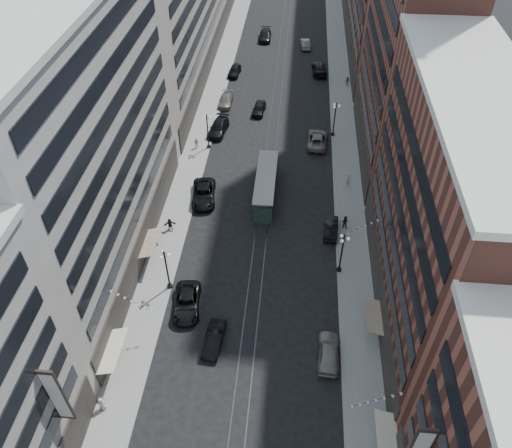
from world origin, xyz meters
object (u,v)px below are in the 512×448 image
(lamppost_sw_mid, at_px, (208,130))
(streetcar, at_px, (266,186))
(car_7, at_px, (204,194))
(car_2, at_px, (187,303))
(pedestrian_6, at_px, (197,143))
(car_12, at_px, (319,68))
(car_9, at_px, (234,71))
(car_13, at_px, (259,108))
(pedestrian_8, at_px, (347,180))
(car_5, at_px, (214,339))
(pedestrian_2, at_px, (155,240))
(car_11, at_px, (317,139))
(pedestrian_7, at_px, (345,222))
(pedestrian_4, at_px, (378,414))
(pedestrian_1, at_px, (102,404))
(car_extra_1, at_px, (218,128))
(car_14, at_px, (305,44))
(car_extra_0, at_px, (265,35))
(car_4, at_px, (329,352))
(pedestrian_5, at_px, (170,224))
(lamppost_sw_far, at_px, (167,268))
(lamppost_se_far, at_px, (342,252))
(lamppost_se_mid, at_px, (335,118))
(car_8, at_px, (226,100))
(car_10, at_px, (331,228))
(pedestrian_9, at_px, (347,81))

(lamppost_sw_mid, relative_size, streetcar, 0.48)
(car_7, bearing_deg, car_2, -93.18)
(lamppost_sw_mid, xyz_separation_m, pedestrian_6, (-1.77, -0.19, -2.16))
(car_12, bearing_deg, car_9, 3.69)
(car_13, distance_m, pedestrian_8, 22.60)
(pedestrian_8, bearing_deg, car_5, 34.83)
(car_13, distance_m, pedestrian_6, 13.84)
(pedestrian_2, relative_size, car_11, 0.30)
(car_5, distance_m, pedestrian_7, 22.33)
(car_2, relative_size, pedestrian_8, 3.14)
(pedestrian_4, relative_size, car_11, 0.28)
(pedestrian_1, bearing_deg, pedestrian_8, -115.64)
(pedestrian_8, height_order, car_extra_1, pedestrian_8)
(car_9, bearing_deg, streetcar, -70.93)
(pedestrian_4, xyz_separation_m, car_11, (-5.11, 42.66, -0.16))
(car_13, height_order, car_14, car_14)
(car_5, bearing_deg, car_extra_0, 95.20)
(lamppost_sw_mid, height_order, car_4, lamppost_sw_mid)
(pedestrian_5, xyz_separation_m, pedestrian_6, (0.12, 17.78, -0.02))
(streetcar, relative_size, car_13, 2.50)
(lamppost_sw_far, height_order, lamppost_se_far, same)
(lamppost_se_mid, height_order, car_14, lamppost_se_mid)
(car_7, bearing_deg, car_8, 84.00)
(car_13, bearing_deg, streetcar, -77.47)
(car_2, xyz_separation_m, car_12, (14.00, 55.64, 0.09))
(pedestrian_6, bearing_deg, car_8, -114.32)
(streetcar, bearing_deg, lamppost_se_mid, 58.88)
(lamppost_sw_far, distance_m, pedestrian_7, 22.40)
(car_7, bearing_deg, pedestrian_6, 97.50)
(car_9, distance_m, car_12, 15.59)
(streetcar, bearing_deg, car_extra_1, 119.86)
(car_10, relative_size, car_13, 1.00)
(car_8, distance_m, pedestrian_9, 22.17)
(pedestrian_1, relative_size, car_extra_0, 0.27)
(pedestrian_8, relative_size, car_extra_1, 0.31)
(lamppost_se_far, distance_m, streetcar, 15.82)
(car_8, bearing_deg, pedestrian_6, -99.92)
(pedestrian_1, height_order, pedestrian_6, pedestrian_1)
(pedestrian_2, xyz_separation_m, pedestrian_8, (22.97, 13.59, 0.01))
(car_9, relative_size, pedestrian_8, 2.59)
(car_7, bearing_deg, car_14, 68.73)
(pedestrian_7, distance_m, pedestrian_8, 8.49)
(lamppost_sw_far, height_order, pedestrian_4, lamppost_sw_far)
(car_9, xyz_separation_m, pedestrian_7, (18.32, -39.80, 0.22))
(lamppost_sw_far, bearing_deg, car_14, 77.95)
(lamppost_sw_mid, bearing_deg, car_2, -85.35)
(car_14, bearing_deg, pedestrian_1, 72.45)
(car_9, bearing_deg, lamppost_se_far, -64.11)
(car_7, height_order, pedestrian_9, car_7)
(car_4, xyz_separation_m, pedestrian_8, (2.98, 26.90, 0.22))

